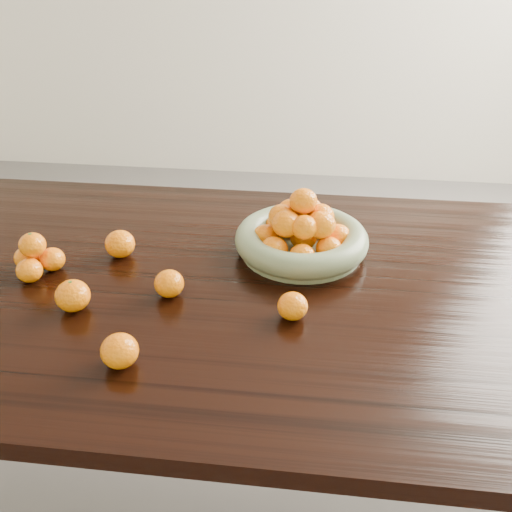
# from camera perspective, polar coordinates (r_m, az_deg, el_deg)

# --- Properties ---
(ground) EXTENTS (5.00, 5.00, 0.00)m
(ground) POSITION_cam_1_polar(r_m,az_deg,el_deg) (1.79, 1.62, -23.30)
(ground) COLOR #4D4B49
(ground) RESTS_ON ground
(dining_table) EXTENTS (2.00, 1.00, 0.75)m
(dining_table) POSITION_cam_1_polar(r_m,az_deg,el_deg) (1.32, 2.02, -6.04)
(dining_table) COLOR black
(dining_table) RESTS_ON ground
(fruit_bowl) EXTENTS (0.32, 0.32, 0.17)m
(fruit_bowl) POSITION_cam_1_polar(r_m,az_deg,el_deg) (1.37, 4.56, 2.04)
(fruit_bowl) COLOR gray
(fruit_bowl) RESTS_ON dining_table
(orange_pyramid) EXTENTS (0.12, 0.11, 0.10)m
(orange_pyramid) POSITION_cam_1_polar(r_m,az_deg,el_deg) (1.38, -21.20, -0.17)
(orange_pyramid) COLOR orange
(orange_pyramid) RESTS_ON dining_table
(loose_orange_0) EXTENTS (0.07, 0.07, 0.07)m
(loose_orange_0) POSITION_cam_1_polar(r_m,az_deg,el_deg) (1.23, -17.85, -3.80)
(loose_orange_0) COLOR orange
(loose_orange_0) RESTS_ON dining_table
(loose_orange_1) EXTENTS (0.07, 0.07, 0.06)m
(loose_orange_1) POSITION_cam_1_polar(r_m,az_deg,el_deg) (1.06, -13.48, -9.21)
(loose_orange_1) COLOR orange
(loose_orange_1) RESTS_ON dining_table
(loose_orange_2) EXTENTS (0.06, 0.06, 0.06)m
(loose_orange_2) POSITION_cam_1_polar(r_m,az_deg,el_deg) (1.15, 3.68, -5.02)
(loose_orange_2) COLOR orange
(loose_orange_2) RESTS_ON dining_table
(loose_orange_3) EXTENTS (0.07, 0.07, 0.07)m
(loose_orange_3) POSITION_cam_1_polar(r_m,az_deg,el_deg) (1.40, -13.44, 1.19)
(loose_orange_3) COLOR orange
(loose_orange_3) RESTS_ON dining_table
(loose_orange_4) EXTENTS (0.06, 0.06, 0.06)m
(loose_orange_4) POSITION_cam_1_polar(r_m,az_deg,el_deg) (1.23, -8.68, -2.74)
(loose_orange_4) COLOR orange
(loose_orange_4) RESTS_ON dining_table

